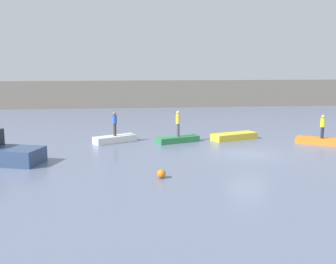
{
  "coord_description": "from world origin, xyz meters",
  "views": [
    {
      "loc": [
        -7.77,
        -24.49,
        5.68
      ],
      "look_at": [
        -4.71,
        3.09,
        0.98
      ],
      "focal_mm": 44.14,
      "sensor_mm": 36.0,
      "label": 1
    }
  ],
  "objects_px": {
    "rowboat_green": "(178,139)",
    "person_blue_shirt": "(115,122)",
    "rowboat_yellow": "(234,136)",
    "rowboat_orange": "(322,141)",
    "person_yellow_shirt": "(178,122)",
    "mooring_buoy": "(161,174)",
    "rowboat_white": "(115,139)",
    "person_hiviz_shirt": "(323,125)"
  },
  "relations": [
    {
      "from": "rowboat_orange",
      "to": "mooring_buoy",
      "type": "xyz_separation_m",
      "value": [
        -12.02,
        -7.37,
        0.02
      ]
    },
    {
      "from": "rowboat_white",
      "to": "person_blue_shirt",
      "type": "distance_m",
      "value": 1.21
    },
    {
      "from": "rowboat_yellow",
      "to": "person_hiviz_shirt",
      "type": "relative_size",
      "value": 2.09
    },
    {
      "from": "rowboat_orange",
      "to": "mooring_buoy",
      "type": "relative_size",
      "value": 7.74
    },
    {
      "from": "rowboat_green",
      "to": "person_yellow_shirt",
      "type": "relative_size",
      "value": 1.68
    },
    {
      "from": "rowboat_orange",
      "to": "person_yellow_shirt",
      "type": "bearing_deg",
      "value": -156.84
    },
    {
      "from": "person_hiviz_shirt",
      "to": "person_blue_shirt",
      "type": "bearing_deg",
      "value": 171.27
    },
    {
      "from": "person_yellow_shirt",
      "to": "person_blue_shirt",
      "type": "bearing_deg",
      "value": 173.9
    },
    {
      "from": "person_hiviz_shirt",
      "to": "rowboat_white",
      "type": "bearing_deg",
      "value": 171.27
    },
    {
      "from": "person_blue_shirt",
      "to": "person_yellow_shirt",
      "type": "bearing_deg",
      "value": -6.1
    },
    {
      "from": "mooring_buoy",
      "to": "rowboat_yellow",
      "type": "bearing_deg",
      "value": 56.84
    },
    {
      "from": "person_yellow_shirt",
      "to": "rowboat_white",
      "type": "bearing_deg",
      "value": 173.9
    },
    {
      "from": "person_blue_shirt",
      "to": "person_hiviz_shirt",
      "type": "bearing_deg",
      "value": -8.73
    },
    {
      "from": "person_yellow_shirt",
      "to": "mooring_buoy",
      "type": "distance_m",
      "value": 9.42
    },
    {
      "from": "person_blue_shirt",
      "to": "mooring_buoy",
      "type": "relative_size",
      "value": 3.89
    },
    {
      "from": "person_blue_shirt",
      "to": "person_yellow_shirt",
      "type": "height_order",
      "value": "person_yellow_shirt"
    },
    {
      "from": "rowboat_orange",
      "to": "person_yellow_shirt",
      "type": "height_order",
      "value": "person_yellow_shirt"
    },
    {
      "from": "person_yellow_shirt",
      "to": "mooring_buoy",
      "type": "xyz_separation_m",
      "value": [
        -2.06,
        -9.1,
        -1.25
      ]
    },
    {
      "from": "rowboat_yellow",
      "to": "rowboat_orange",
      "type": "bearing_deg",
      "value": -44.1
    },
    {
      "from": "rowboat_green",
      "to": "person_hiviz_shirt",
      "type": "xyz_separation_m",
      "value": [
        9.96,
        -1.74,
        1.13
      ]
    },
    {
      "from": "person_blue_shirt",
      "to": "person_hiviz_shirt",
      "type": "xyz_separation_m",
      "value": [
        14.46,
        -2.22,
        -0.11
      ]
    },
    {
      "from": "rowboat_yellow",
      "to": "person_yellow_shirt",
      "type": "distance_m",
      "value": 4.52
    },
    {
      "from": "person_yellow_shirt",
      "to": "rowboat_green",
      "type": "bearing_deg",
      "value": -63.43
    },
    {
      "from": "rowboat_orange",
      "to": "person_blue_shirt",
      "type": "xyz_separation_m",
      "value": [
        -14.46,
        2.22,
        1.25
      ]
    },
    {
      "from": "mooring_buoy",
      "to": "rowboat_orange",
      "type": "bearing_deg",
      "value": 31.49
    },
    {
      "from": "rowboat_white",
      "to": "rowboat_green",
      "type": "height_order",
      "value": "rowboat_white"
    },
    {
      "from": "person_blue_shirt",
      "to": "mooring_buoy",
      "type": "distance_m",
      "value": 9.97
    },
    {
      "from": "rowboat_green",
      "to": "person_yellow_shirt",
      "type": "height_order",
      "value": "person_yellow_shirt"
    },
    {
      "from": "rowboat_orange",
      "to": "person_hiviz_shirt",
      "type": "xyz_separation_m",
      "value": [
        0.0,
        0.0,
        1.14
      ]
    },
    {
      "from": "person_blue_shirt",
      "to": "mooring_buoy",
      "type": "height_order",
      "value": "person_blue_shirt"
    },
    {
      "from": "person_blue_shirt",
      "to": "rowboat_green",
      "type": "bearing_deg",
      "value": -6.1
    },
    {
      "from": "rowboat_yellow",
      "to": "person_hiviz_shirt",
      "type": "bearing_deg",
      "value": -44.1
    },
    {
      "from": "rowboat_green",
      "to": "mooring_buoy",
      "type": "relative_size",
      "value": 7.0
    },
    {
      "from": "rowboat_green",
      "to": "person_hiviz_shirt",
      "type": "distance_m",
      "value": 10.17
    },
    {
      "from": "rowboat_yellow",
      "to": "person_yellow_shirt",
      "type": "relative_size",
      "value": 1.88
    },
    {
      "from": "rowboat_white",
      "to": "rowboat_yellow",
      "type": "height_order",
      "value": "rowboat_white"
    },
    {
      "from": "rowboat_green",
      "to": "person_blue_shirt",
      "type": "xyz_separation_m",
      "value": [
        -4.49,
        0.48,
        1.24
      ]
    },
    {
      "from": "mooring_buoy",
      "to": "rowboat_green",
      "type": "bearing_deg",
      "value": 77.24
    },
    {
      "from": "person_hiviz_shirt",
      "to": "mooring_buoy",
      "type": "distance_m",
      "value": 14.14
    },
    {
      "from": "rowboat_yellow",
      "to": "person_blue_shirt",
      "type": "relative_size",
      "value": 2.01
    },
    {
      "from": "rowboat_white",
      "to": "rowboat_yellow",
      "type": "distance_m",
      "value": 8.8
    },
    {
      "from": "rowboat_green",
      "to": "person_blue_shirt",
      "type": "relative_size",
      "value": 1.8
    }
  ]
}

